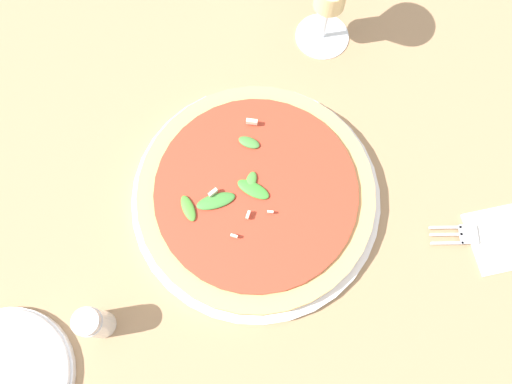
# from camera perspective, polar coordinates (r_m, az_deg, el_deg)

# --- Properties ---
(ground_plane) EXTENTS (6.00, 6.00, 0.00)m
(ground_plane) POSITION_cam_1_polar(r_m,az_deg,el_deg) (0.63, -1.88, -2.84)
(ground_plane) COLOR #9E7A56
(pizza_arugula_main) EXTENTS (0.31, 0.31, 0.05)m
(pizza_arugula_main) POSITION_cam_1_polar(r_m,az_deg,el_deg) (0.62, -0.01, -0.37)
(pizza_arugula_main) COLOR white
(pizza_arugula_main) RESTS_ON ground_plane
(side_plate_white) EXTENTS (0.16, 0.16, 0.02)m
(side_plate_white) POSITION_cam_1_polar(r_m,az_deg,el_deg) (0.67, -26.93, -18.50)
(side_plate_white) COLOR white
(side_plate_white) RESTS_ON ground_plane
(shaker_pepper) EXTENTS (0.03, 0.03, 0.07)m
(shaker_pepper) POSITION_cam_1_polar(r_m,az_deg,el_deg) (0.61, -17.98, -14.06)
(shaker_pepper) COLOR silver
(shaker_pepper) RESTS_ON ground_plane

